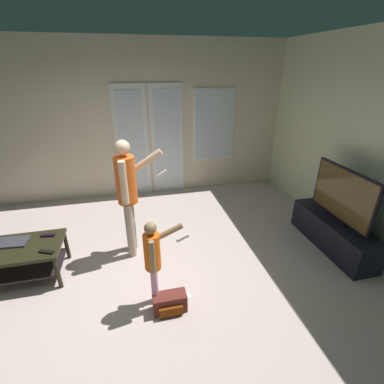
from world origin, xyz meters
The scene contains 12 objects.
ground_plane centered at (0.00, 0.00, -0.01)m, with size 6.35×5.52×0.02m, color #C4AFA8.
wall_back_with_doors centered at (0.08, 2.73, 1.40)m, with size 6.35×0.09×2.88m.
coffee_table centered at (-1.30, 0.50, 0.33)m, with size 0.93×0.63×0.45m.
tv_stand centered at (2.79, 0.21, 0.22)m, with size 0.42×1.39×0.43m.
flat_screen_tv centered at (2.79, 0.21, 0.81)m, with size 0.08×1.07×0.75m.
person_adult centered at (0.01, 0.73, 0.96)m, with size 0.67×0.43×1.60m.
person_child centered at (0.22, -0.29, 0.63)m, with size 0.48×0.28×1.05m.
backpack centered at (0.34, -0.40, 0.10)m, with size 0.36×0.20×0.21m.
loose_keyboard centered at (0.39, -0.34, 0.01)m, with size 0.45×0.32×0.02m.
laptop_closed centered at (-1.39, 0.60, 0.46)m, with size 0.34×0.23×0.02m, color #37353F.
tv_remote_black centered at (-1.02, 0.66, 0.46)m, with size 0.17×0.05×0.02m, color black.
dvd_remote_slim centered at (-0.95, 0.31, 0.46)m, with size 0.17×0.05×0.02m, color black.
Camera 1 is at (0.10, -2.51, 2.39)m, focal length 25.44 mm.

